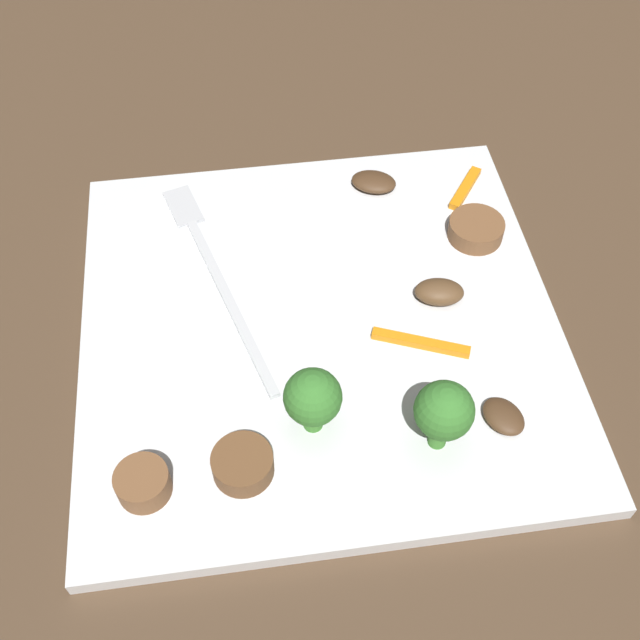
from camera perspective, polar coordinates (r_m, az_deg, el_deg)
ground_plane at (r=0.46m, az=0.00°, el=-0.75°), size 1.40×1.40×0.00m
plate at (r=0.46m, az=0.00°, el=-0.38°), size 0.28×0.28×0.01m
fork at (r=0.49m, az=-7.95°, el=3.93°), size 0.18×0.06×0.00m
broccoli_floret_0 at (r=0.39m, az=-0.54°, el=-5.81°), size 0.03×0.03×0.04m
broccoli_floret_1 at (r=0.39m, az=9.14°, el=-6.73°), size 0.03×0.03×0.05m
sausage_slice_0 at (r=0.51m, az=11.45°, el=6.58°), size 0.04×0.04×0.01m
sausage_slice_1 at (r=0.40m, az=-5.74°, el=-10.57°), size 0.04×0.04×0.01m
sausage_slice_2 at (r=0.40m, az=-12.96°, el=-11.68°), size 0.03×0.03×0.02m
mushroom_0 at (r=0.53m, az=3.99°, el=10.14°), size 0.03×0.04×0.01m
mushroom_1 at (r=0.47m, az=8.81°, el=2.07°), size 0.02×0.03×0.01m
mushroom_2 at (r=0.43m, az=13.41°, el=-6.94°), size 0.03×0.03×0.01m
pepper_strip_0 at (r=0.45m, az=7.45°, el=-1.67°), size 0.03×0.05×0.00m
pepper_strip_1 at (r=0.54m, az=10.68°, el=9.54°), size 0.04×0.03×0.00m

